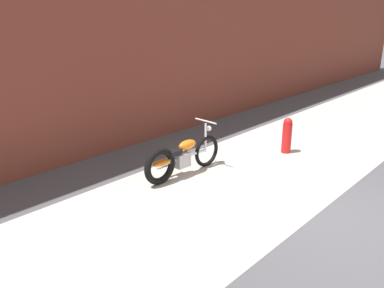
# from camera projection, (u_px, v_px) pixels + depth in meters

# --- Properties ---
(ground_plane) EXTENTS (80.00, 80.00, 0.00)m
(ground_plane) POSITION_uv_depth(u_px,v_px,m) (318.00, 213.00, 6.45)
(ground_plane) COLOR #47474C
(sidewalk_slab) EXTENTS (36.00, 3.50, 0.01)m
(sidewalk_slab) POSITION_uv_depth(u_px,v_px,m) (233.00, 183.00, 7.58)
(sidewalk_slab) COLOR #B2ADA3
(sidewalk_slab) RESTS_ON ground
(brick_building_wall) EXTENTS (36.00, 0.50, 6.46)m
(brick_building_wall) POSITION_uv_depth(u_px,v_px,m) (115.00, 7.00, 8.74)
(brick_building_wall) COLOR brown
(brick_building_wall) RESTS_ON ground
(motorcycle_orange) EXTENTS (2.01, 0.58, 1.03)m
(motorcycle_orange) POSITION_uv_depth(u_px,v_px,m) (179.00, 158.00, 7.75)
(motorcycle_orange) COLOR black
(motorcycle_orange) RESTS_ON ground
(fire_hydrant) EXTENTS (0.22, 0.22, 0.84)m
(fire_hydrant) POSITION_uv_depth(u_px,v_px,m) (287.00, 135.00, 9.08)
(fire_hydrant) COLOR red
(fire_hydrant) RESTS_ON ground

